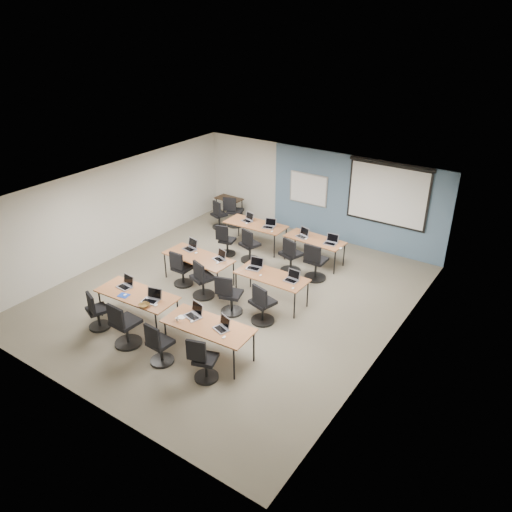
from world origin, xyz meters
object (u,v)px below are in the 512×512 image
Objects in this scene: training_table_back_right at (315,241)px; laptop_10 at (303,235)px; training_table_front_right at (208,327)px; task_chair_6 at (230,298)px; task_chair_1 at (124,328)px; laptop_9 at (269,225)px; spare_chair_b at (219,217)px; laptop_3 at (222,326)px; whiteboard at (308,189)px; task_chair_7 at (262,307)px; task_chair_8 at (226,243)px; laptop_1 at (152,298)px; spare_chair_a at (234,214)px; task_chair_9 at (249,248)px; projector_screen at (388,191)px; training_table_back_left at (256,225)px; training_table_front_left at (137,295)px; task_chair_10 at (290,258)px; laptop_6 at (255,266)px; laptop_8 at (248,219)px; laptop_0 at (126,284)px; utility_table at (229,201)px; task_chair_4 at (181,271)px; laptop_7 at (292,278)px; laptop_5 at (220,257)px; training_table_mid_left at (198,258)px; task_chair_5 at (202,282)px; task_chair_3 at (203,363)px; laptop_2 at (194,313)px; task_chair_2 at (159,347)px; task_chair_0 at (96,313)px; laptop_11 at (331,241)px; laptop_4 at (191,247)px.

laptop_10 is (-0.35, -0.05, 0.11)m from training_table_back_right.
training_table_back_right is (-0.19, 4.87, -0.01)m from training_table_front_right.
task_chair_1 is at bearing -133.25° from task_chair_6.
spare_chair_b is at bearing 152.14° from laptop_9.
task_chair_6 is (-0.90, 1.42, -0.38)m from laptop_3.
whiteboard is 5.39m from task_chair_7.
task_chair_8 is at bearing -137.05° from laptop_10.
laptop_3 reaches higher than task_chair_8.
spare_chair_a is (-1.99, 5.69, -0.38)m from laptop_1.
whiteboard reaches higher than laptop_1.
task_chair_7 reaches higher than spare_chair_a.
task_chair_9 is at bearing 144.77° from task_chair_7.
training_table_back_left is (-3.26, -1.75, -1.20)m from projector_screen.
training_table_front_left and training_table_back_left have the same top height.
task_chair_10 is (-0.44, 4.00, -0.26)m from training_table_front_right.
laptop_3 is at bearing -97.07° from projector_screen.
training_table_front_right is 0.34m from laptop_3.
laptop_6 is 3.00m from laptop_8.
laptop_0 reaches higher than utility_table.
task_chair_4 is 1.97m from laptop_6.
laptop_7 is 5.78m from utility_table.
projector_screen is at bearing 73.55° from laptop_5.
training_table_mid_left is at bearing 156.91° from laptop_3.
laptop_5 is 0.96× the size of laptop_8.
training_table_front_right is at bearing -86.70° from laptop_6.
task_chair_10 is (1.13, 2.32, 0.01)m from task_chair_5.
task_chair_1 is 1.10× the size of task_chair_3.
task_chair_5 is at bearing -104.67° from laptop_9.
laptop_5 reaches higher than training_table_back_right.
task_chair_10 reaches higher than laptop_2.
task_chair_2 is 2.63m from task_chair_5.
laptop_2 is at bearing -1.37° from training_table_front_left.
spare_chair_b is (-1.25, 5.97, -0.01)m from task_chair_0.
training_table_mid_left is at bearing 85.64° from laptop_0.
task_chair_6 is (0.06, 2.26, 0.01)m from task_chair_2.
task_chair_7 is at bearing -58.33° from laptop_6.
task_chair_9 is 2.28m from laptop_11.
laptop_11 is at bearing -1.47° from training_table_back_left.
task_chair_10 is at bearing 119.23° from laptop_3.
laptop_4 is (-2.92, 2.41, 0.01)m from laptop_3.
laptop_4 is at bearing 176.98° from task_chair_7.
training_table_front_right is at bearing -66.89° from task_chair_10.
laptop_4 is 3.07m from laptop_7.
task_chair_5 is 2.58m from task_chair_10.
laptop_1 reaches higher than training_table_mid_left.
laptop_6 is (-0.59, 2.54, 0.11)m from training_table_front_right.
laptop_2 is 1.13× the size of laptop_3.
training_table_front_left is 5.44× the size of laptop_4.
laptop_7 is (3.11, 3.19, 0.39)m from task_chair_0.
task_chair_8 is at bearing 154.78° from task_chair_7.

